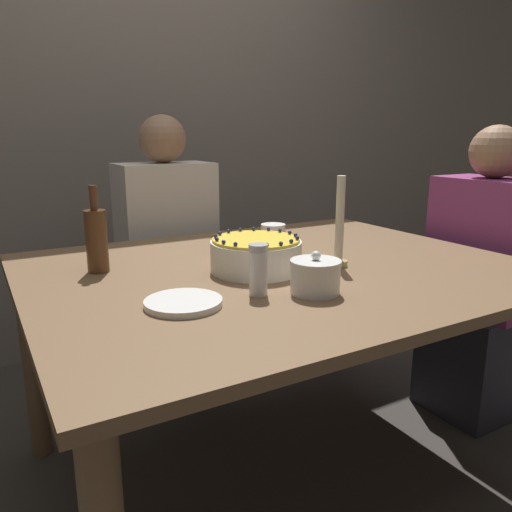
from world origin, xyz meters
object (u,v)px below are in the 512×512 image
candle (339,230)px  person_woman_floral (480,294)px  sugar_bowl (315,276)px  person_man_blue_shirt (168,274)px  sugar_shaker (258,270)px  bottle (97,239)px  cake (256,255)px

candle → person_woman_floral: size_ratio=0.24×
sugar_bowl → candle: bearing=39.1°
person_man_blue_shirt → person_woman_floral: bearing=140.4°
sugar_shaker → bottle: (-0.30, 0.42, 0.03)m
sugar_bowl → sugar_shaker: bearing=156.0°
bottle → sugar_shaker: bearing=-54.9°
cake → person_woman_floral: size_ratio=0.23×
sugar_shaker → candle: candle is taller
sugar_shaker → candle: size_ratio=0.47×
cake → person_man_blue_shirt: bearing=88.9°
person_woman_floral → bottle: bearing=80.0°
sugar_bowl → person_man_blue_shirt: bearing=90.5°
cake → bottle: size_ratio=1.06×
sugar_bowl → person_woman_floral: bearing=12.9°
cake → sugar_bowl: same height
cake → person_man_blue_shirt: size_ratio=0.22×
bottle → person_woman_floral: (1.44, -0.25, -0.33)m
sugar_bowl → sugar_shaker: size_ratio=0.99×
cake → sugar_bowl: size_ratio=2.07×
bottle → person_woman_floral: size_ratio=0.22×
sugar_bowl → sugar_shaker: (-0.13, 0.06, 0.02)m
candle → bottle: candle is taller
person_woman_floral → cake: bearing=88.4°
cake → person_woman_floral: (1.03, -0.03, -0.28)m
sugar_bowl → bottle: size_ratio=0.51×
sugar_shaker → person_man_blue_shirt: bearing=83.0°
cake → sugar_bowl: (0.02, -0.26, -0.00)m
person_woman_floral → candle: bearing=93.7°
bottle → sugar_bowl: bearing=-48.2°
cake → sugar_bowl: 0.26m
bottle → person_man_blue_shirt: person_man_blue_shirt is taller
sugar_shaker → person_woman_floral: size_ratio=0.11×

